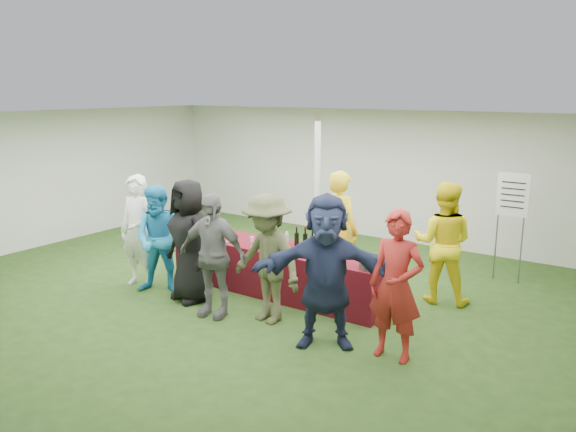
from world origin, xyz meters
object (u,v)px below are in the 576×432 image
Objects in this scene: customer_2 at (189,241)px; customer_1 at (161,240)px; dump_bucket at (369,263)px; customer_5 at (326,271)px; customer_6 at (396,286)px; staff_back at (443,243)px; customer_0 at (138,231)px; serving_table at (277,269)px; staff_pourer at (340,230)px; wine_list_sign at (512,203)px; customer_3 at (212,255)px; customer_4 at (267,259)px.

customer_1 is at bearing -163.30° from customer_2.
customer_5 is (-0.12, -0.93, 0.11)m from dump_bucket.
dump_bucket is 1.06m from customer_6.
staff_back reaches higher than customer_0.
customer_6 is (2.39, -0.99, 0.52)m from serving_table.
dump_bucket is at bearing 53.66° from customer_5.
dump_bucket is at bearing -7.54° from serving_table.
dump_bucket is 0.15× the size of customer_2.
staff_pourer reaches higher than dump_bucket.
staff_back is (-0.59, -1.49, -0.41)m from wine_list_sign.
serving_table is 2.00× the size of wine_list_sign.
customer_0 is at bearing 161.06° from customer_3.
staff_pourer is (-2.11, -1.86, -0.37)m from wine_list_sign.
customer_4 is 1.04m from customer_5.
wine_list_sign is 1.01× the size of customer_6.
customer_2 is 3.29m from customer_6.
staff_pourer is at bearing 133.21° from customer_6.
customer_6 is at bearing 15.81° from customer_2.
customer_6 is (3.29, -0.01, -0.03)m from customer_2.
customer_5 is at bearing 12.05° from customer_2.
dump_bucket reaches higher than serving_table.
customer_3 is at bearing -16.64° from customer_0.
staff_pourer is 1.03× the size of customer_2.
customer_2 is 1.03× the size of customer_6.
customer_0 is at bearing 151.16° from customer_1.
wine_list_sign is at bearing 42.65° from serving_table.
serving_table is 13.45× the size of dump_bucket.
customer_0 reaches higher than dump_bucket.
customer_4 is at bearing 98.35° from staff_pourer.
staff_pourer reaches higher than customer_1.
customer_4 is (-1.13, -0.75, 0.04)m from dump_bucket.
customer_4 is 0.99× the size of customer_6.
customer_5 is (0.86, -1.87, 0.01)m from staff_pourer.
staff_pourer is 2.42m from customer_6.
customer_2 is (-3.11, -2.06, 0.02)m from staff_back.
customer_1 is at bearing 147.69° from customer_5.
staff_back is at bearing 17.17° from customer_0.
customer_0 is at bearing 178.16° from customer_6.
wine_list_sign is 2.84m from staff_pourer.
customer_3 is at bearing -100.64° from serving_table.
customer_6 is at bearing -9.02° from customer_0.
serving_table is 2.13× the size of customer_1.
dump_bucket is 3.76m from customer_0.
serving_table is 1.90× the size of staff_pourer.
customer_1 is (0.52, -0.01, -0.06)m from customer_0.
customer_0 is (-2.71, -1.70, -0.04)m from staff_pourer.
customer_5 is at bearing -36.64° from serving_table.
customer_1 is 2.03m from customer_4.
customer_1 is 0.97× the size of customer_3.
wine_list_sign reaches higher than customer_1.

